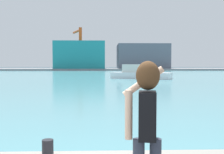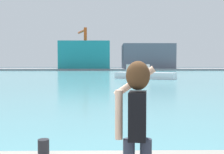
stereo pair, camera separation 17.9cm
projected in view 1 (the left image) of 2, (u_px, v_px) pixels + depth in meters
The scene contains 9 objects.
ground_plane at pixel (100, 75), 53.43m from camera, with size 220.00×220.00×0.00m, color #334751.
harbor_water at pixel (100, 75), 55.43m from camera, with size 140.00×100.00×0.02m, color #599EA8.
far_shore_dock at pixel (101, 69), 95.35m from camera, with size 140.00×20.00×0.53m, color gray.
person_photographer at pixel (146, 118), 3.31m from camera, with size 0.53×0.56×1.74m.
harbor_bollard at pixel (48, 149), 5.08m from camera, with size 0.20×0.20×0.33m, color black.
boat_moored at pixel (139, 74), 40.69m from camera, with size 8.80×5.84×2.07m.
warehouse_left at pixel (80, 55), 93.00m from camera, with size 16.31×10.87×8.84m, color teal.
warehouse_right at pixel (142, 56), 96.85m from camera, with size 16.93×13.92×8.15m, color slate.
port_crane at pixel (80, 44), 91.38m from camera, with size 3.83×9.18×13.21m.
Camera 1 is at (0.51, -3.43, 2.23)m, focal length 45.09 mm.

